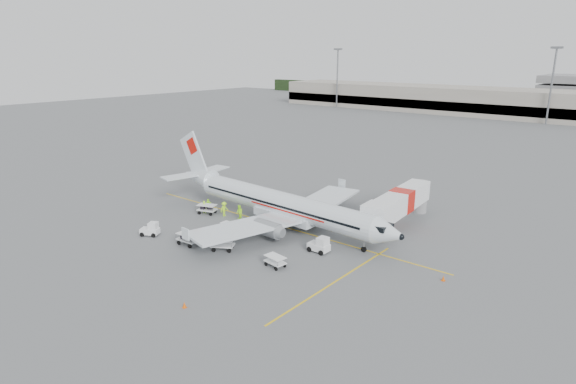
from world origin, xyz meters
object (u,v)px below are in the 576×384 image
(belt_loader, at_px, (259,217))
(tug_mid, at_px, (223,228))
(jet_bridge, at_px, (401,208))
(tug_fore, at_px, (319,244))
(aircraft, at_px, (282,188))
(tug_aft, at_px, (150,229))

(belt_loader, height_order, tug_mid, belt_loader)
(jet_bridge, xyz_separation_m, tug_fore, (-3.01, -12.80, -1.39))
(tug_fore, bearing_deg, aircraft, 155.85)
(aircraft, relative_size, tug_aft, 17.02)
(jet_bridge, bearing_deg, tug_mid, -137.42)
(belt_loader, relative_size, tug_fore, 2.09)
(jet_bridge, bearing_deg, tug_aft, -138.78)
(tug_mid, bearing_deg, tug_fore, 10.46)
(tug_aft, bearing_deg, belt_loader, 22.00)
(aircraft, bearing_deg, belt_loader, -129.67)
(aircraft, distance_m, jet_bridge, 14.63)
(aircraft, height_order, jet_bridge, aircraft)
(aircraft, bearing_deg, tug_fore, -20.97)
(tug_mid, bearing_deg, jet_bridge, 43.74)
(jet_bridge, xyz_separation_m, tug_mid, (-14.69, -15.59, -1.48))
(belt_loader, distance_m, tug_fore, 10.13)
(belt_loader, bearing_deg, tug_aft, -153.59)
(tug_mid, bearing_deg, tug_aft, -141.07)
(belt_loader, height_order, tug_aft, belt_loader)
(belt_loader, bearing_deg, tug_mid, -136.09)
(aircraft, distance_m, tug_mid, 8.39)
(aircraft, xyz_separation_m, tug_aft, (-9.90, -12.05, -4.04))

